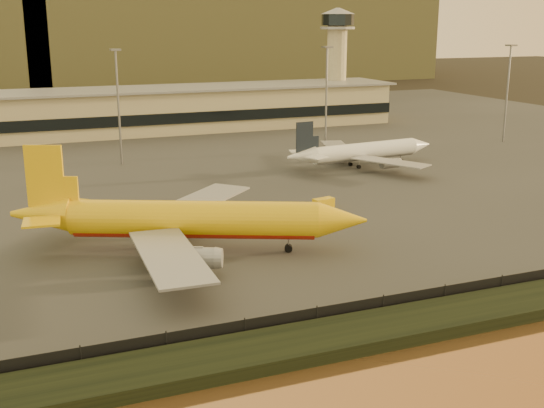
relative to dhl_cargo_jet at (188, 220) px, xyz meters
The scene contains 12 objects.
ground 20.53m from the dhl_cargo_jet, 53.43° to the right, with size 900.00×900.00×0.00m, color black.
embankment 35.37m from the dhl_cargo_jet, 70.18° to the right, with size 320.00×7.00×1.40m, color black.
tarmac 79.96m from the dhl_cargo_jet, 81.41° to the left, with size 320.00×220.00×0.20m, color #2D2D2D.
perimeter_fence 31.59m from the dhl_cargo_jet, 67.70° to the right, with size 300.00×0.05×2.20m, color black.
terminal_building 109.53m from the dhl_cargo_jet, 91.36° to the left, with size 202.00×25.00×12.60m.
control_tower 142.16m from the dhl_cargo_jet, 54.52° to the left, with size 11.20×11.20×35.50m.
apron_light_masts 65.73m from the dhl_cargo_jet, 65.45° to the left, with size 152.20×12.20×25.40m.
distant_hills 325.16m from the dhl_cargo_jet, 91.56° to the left, with size 470.00×160.00×70.00m.
dhl_cargo_jet is the anchor object (origin of this frame).
white_narrowbody_jet 65.95m from the dhl_cargo_jet, 39.27° to the left, with size 38.05×36.92×10.93m.
gse_vehicle_yellow 30.97m from the dhl_cargo_jet, 26.04° to the left, with size 3.68×1.65×1.65m, color #EBB40C.
gse_vehicle_white 22.11m from the dhl_cargo_jet, 90.62° to the left, with size 3.61×1.62×1.62m, color white.
Camera 1 is at (-34.96, -72.19, 31.11)m, focal length 45.00 mm.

